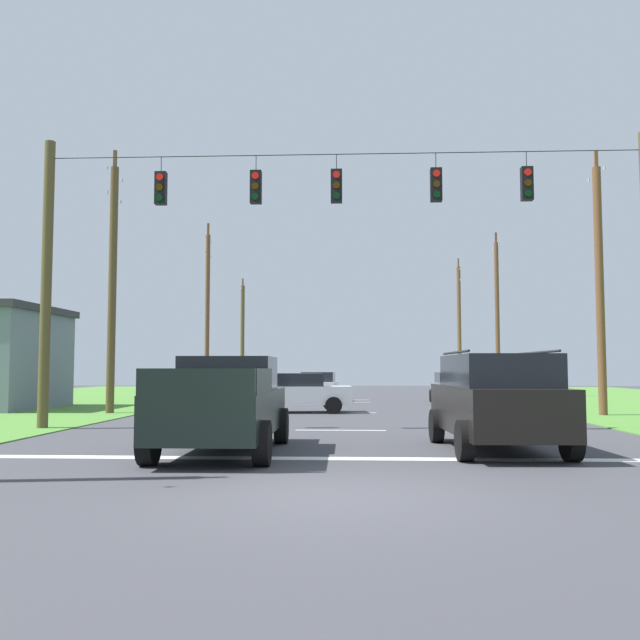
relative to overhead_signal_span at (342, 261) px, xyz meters
name	(u,v)px	position (x,y,z in m)	size (l,w,h in m)	color
ground_plane	(328,495)	(-0.04, -9.86, -4.73)	(120.00, 120.00, 0.00)	#3D3D42
stop_bar_stripe	(335,458)	(-0.04, -6.09, -4.72)	(14.42, 0.45, 0.01)	white
lane_dash_0	(341,430)	(-0.04, -0.09, -4.72)	(0.15, 2.50, 0.01)	white
lane_dash_1	(344,413)	(-0.04, 7.51, -4.72)	(0.15, 2.50, 0.01)	white
lane_dash_2	(346,402)	(-0.04, 15.85, -4.72)	(0.15, 2.50, 0.01)	white
lane_dash_3	(347,400)	(-0.04, 18.64, -4.72)	(0.15, 2.50, 0.01)	white
overhead_signal_span	(342,261)	(0.00, 0.00, 0.00)	(17.23, 0.31, 8.29)	brown
pickup_truck	(225,405)	(-2.30, -5.27, -3.76)	(2.33, 5.42, 1.95)	black
suv_black	(496,399)	(3.27, -4.76, -3.66)	(2.36, 4.87, 2.05)	black
distant_car_crossing_white	(319,386)	(-1.47, 16.64, -3.94)	(2.14, 4.36, 1.52)	silver
distant_car_oncoming	(454,387)	(5.25, 14.90, -3.94)	(2.05, 4.31, 1.52)	slate
distant_car_far_parked	(296,392)	(-1.91, 7.60, -3.94)	(4.44, 2.32, 1.52)	silver
utility_pole_mid_right	(600,286)	(9.34, 6.26, -0.01)	(0.30, 1.71, 9.76)	brown
utility_pole_far_right	(497,316)	(9.04, 22.69, 0.14)	(0.27, 1.72, 9.97)	brown
utility_pole_near_left	(459,325)	(9.10, 38.01, 0.58)	(0.33, 1.98, 10.84)	brown
utility_pole_far_left	(112,282)	(-8.88, 6.57, 0.27)	(0.31, 1.78, 10.15)	brown
utility_pole_distant_right	(207,310)	(-8.46, 21.91, 0.53)	(0.27, 1.87, 10.55)	brown
utility_pole_distant_left	(242,336)	(-8.75, 37.05, -0.33)	(0.33, 1.67, 9.14)	brown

